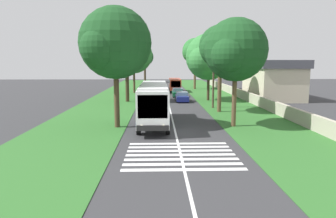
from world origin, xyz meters
name	(u,v)px	position (x,y,z in m)	size (l,w,h in m)	color
ground	(176,133)	(0.00, 0.00, 0.00)	(160.00, 160.00, 0.00)	#333335
grass_verge_left	(105,107)	(15.00, 8.20, 0.02)	(120.00, 8.00, 0.04)	#2D6628
grass_verge_right	(233,106)	(15.00, -8.20, 0.02)	(120.00, 8.00, 0.04)	#2D6628
centre_line	(169,107)	(15.00, 0.00, 0.00)	(110.00, 0.16, 0.01)	silver
coach_bus	(154,101)	(3.60, 1.80, 2.15)	(11.16, 2.62, 3.73)	white
zebra_crossing	(181,155)	(-5.93, 0.00, 0.00)	(5.85, 6.80, 0.01)	silver
trailing_car_0	(182,97)	(20.47, -2.00, 0.67)	(4.30, 1.78, 1.43)	navy
trailing_car_1	(178,93)	(26.93, -1.79, 0.67)	(4.30, 1.78, 1.43)	#145933
trailing_minibus_0	(175,84)	(35.65, -1.74, 1.55)	(6.00, 2.14, 2.53)	#CC4C33
roadside_tree_left_0	(144,58)	(63.77, 5.34, 6.92)	(5.74, 4.85, 9.47)	#3D2D1E
roadside_tree_left_1	(133,56)	(33.04, 6.08, 6.81)	(7.85, 6.72, 10.30)	#4C3826
roadside_tree_left_2	(114,45)	(2.62, 5.11, 7.14)	(7.06, 6.14, 10.32)	#4C3826
roadside_tree_left_3	(125,57)	(20.35, 6.05, 6.45)	(6.16, 5.21, 9.17)	#3D2D1E
roadside_tree_right_0	(194,52)	(41.39, -6.06, 7.78)	(6.78, 5.44, 10.60)	brown
roadside_tree_right_1	(234,51)	(2.55, -5.18, 6.62)	(6.09, 5.46, 9.43)	brown
roadside_tree_right_2	(208,58)	(21.78, -5.84, 6.25)	(8.22, 6.81, 9.81)	#3D2D1E
roadside_tree_right_3	(219,48)	(10.63, -5.40, 7.26)	(5.79, 4.89, 9.79)	brown
utility_pole	(213,77)	(13.78, -5.37, 3.93)	(0.24, 1.40, 7.49)	#473828
roadside_wall	(248,97)	(20.00, -11.60, 0.70)	(70.00, 0.40, 1.33)	#B2A893
roadside_building	(272,79)	(23.53, -16.28, 3.05)	(11.77, 6.97, 5.96)	beige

